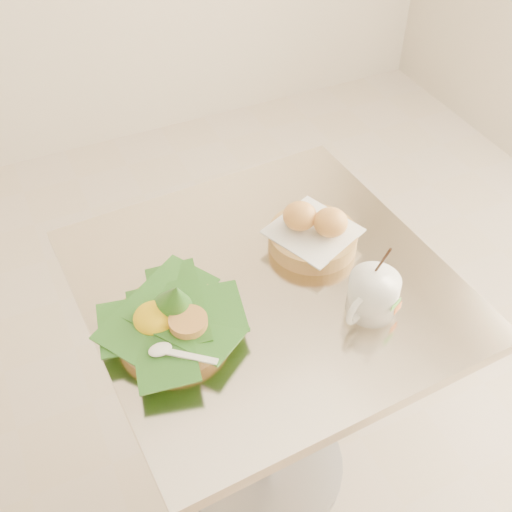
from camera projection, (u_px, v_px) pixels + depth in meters
name	position (u px, v px, depth m)	size (l,w,h in m)	color
floor	(217.00, 501.00, 1.72)	(3.60, 3.60, 0.00)	beige
cafe_table	(265.00, 349.00, 1.43)	(0.73, 0.73, 0.75)	gray
rice_basket	(172.00, 319.00, 1.16)	(0.26, 0.27, 0.13)	tan
bread_basket	(313.00, 232.00, 1.33)	(0.21, 0.21, 0.10)	tan
coffee_mug	(372.00, 295.00, 1.19)	(0.13, 0.10, 0.16)	white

